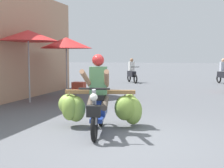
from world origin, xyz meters
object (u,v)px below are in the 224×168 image
Objects in this scene: motorbike_main_loaded at (101,105)px; motorbike_distant_far_ahead at (223,74)px; market_umbrella_near_shop at (28,36)px; motorbike_distant_ahead_right at (132,73)px; produce_crate at (79,86)px; market_umbrella_further_along at (66,43)px.

motorbike_main_loaded reaches higher than motorbike_distant_far_ahead.
market_umbrella_near_shop is at bearing -126.83° from motorbike_distant_far_ahead.
motorbike_distant_ahead_right is (-1.77, 10.92, 0.06)m from motorbike_main_loaded.
motorbike_distant_ahead_right reaches higher than produce_crate.
market_umbrella_further_along is at bearing 122.68° from motorbike_main_loaded.
motorbike_main_loaded is at bearing -57.32° from market_umbrella_further_along.
produce_crate is (0.15, 3.85, -2.01)m from market_umbrella_near_shop.
market_umbrella_near_shop is at bearing -92.17° from produce_crate.
motorbike_distant_ahead_right is 0.93× the size of motorbike_distant_far_ahead.
motorbike_distant_ahead_right is 2.53× the size of produce_crate.
motorbike_main_loaded is 4.67m from market_umbrella_near_shop.
market_umbrella_near_shop is at bearing -107.81° from market_umbrella_further_along.
motorbike_distant_far_ahead is 2.72× the size of produce_crate.
produce_crate is (-6.49, -5.00, -0.39)m from motorbike_distant_far_ahead.
motorbike_distant_far_ahead reaches higher than produce_crate.
market_umbrella_near_shop reaches higher than produce_crate.
market_umbrella_near_shop is 1.07× the size of market_umbrella_further_along.
motorbike_distant_ahead_right is 8.51m from market_umbrella_near_shop.
motorbike_distant_far_ahead is at bearing 49.59° from market_umbrella_further_along.
market_umbrella_further_along is 3.99× the size of produce_crate.
market_umbrella_near_shop reaches higher than motorbike_distant_ahead_right.
motorbike_main_loaded is 12.03m from motorbike_distant_far_ahead.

